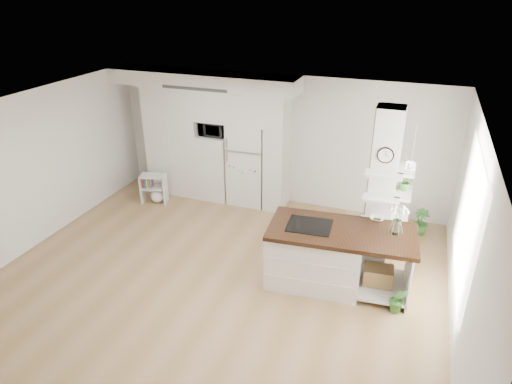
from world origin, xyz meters
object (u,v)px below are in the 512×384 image
kitchen_island (323,254)px  bookshelf (155,190)px  refrigerator (249,163)px  floor_plant_a (398,300)px

kitchen_island → bookshelf: (-3.99, 1.57, -0.23)m
refrigerator → floor_plant_a: 4.30m
kitchen_island → bookshelf: 4.29m
floor_plant_a → bookshelf: bearing=159.6°
refrigerator → bookshelf: refrigerator is taller
kitchen_island → floor_plant_a: kitchen_island is taller
refrigerator → floor_plant_a: bearing=-38.8°
refrigerator → bookshelf: size_ratio=2.79×
kitchen_island → bookshelf: bearing=153.6°
refrigerator → bookshelf: 2.09m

